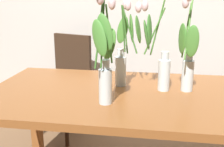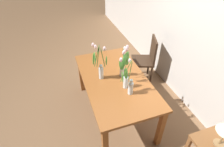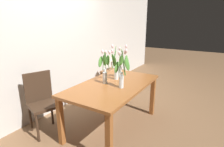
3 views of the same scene
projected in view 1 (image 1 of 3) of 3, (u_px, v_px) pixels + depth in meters
name	position (u px, v px, depth m)	size (l,w,h in m)	color
dining_table	(124.00, 107.00, 1.62)	(1.60, 0.90, 0.74)	brown
tulip_vase_0	(159.00, 59.00, 1.59)	(0.17, 0.12, 0.58)	silver
tulip_vase_1	(125.00, 51.00, 1.67)	(0.18, 0.15, 0.52)	silver
tulip_vase_2	(105.00, 63.00, 1.36)	(0.13, 0.24, 0.58)	silver
tulip_vase_3	(187.00, 61.00, 1.55)	(0.11, 0.19, 0.57)	silver
dining_chair	(67.00, 79.00, 2.59)	(0.51, 0.51, 0.93)	#382619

